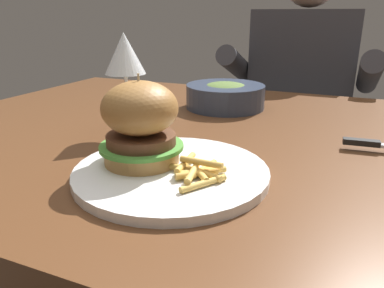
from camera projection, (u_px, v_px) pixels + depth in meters
dining_table at (228, 171)px, 0.77m from camera, size 1.36×0.94×0.74m
main_plate at (171, 172)px, 0.55m from camera, size 0.28×0.28×0.01m
burger_sandwich at (140, 123)px, 0.55m from camera, size 0.13×0.13×0.13m
fries_pile at (196, 171)px, 0.51m from camera, size 0.10×0.11×0.02m
wine_glass at (125, 57)px, 0.69m from camera, size 0.08×0.08×0.19m
soup_bowl at (225, 95)px, 0.94m from camera, size 0.20×0.20×0.06m
diner_person at (297, 125)px, 1.43m from camera, size 0.51×0.36×1.18m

